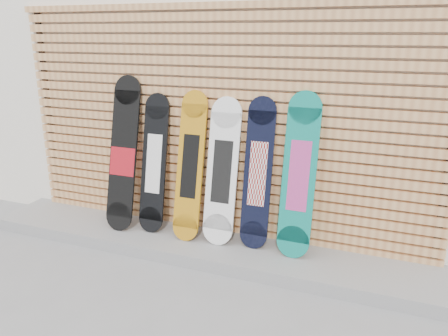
# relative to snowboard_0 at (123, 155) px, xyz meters

# --- Properties ---
(ground) EXTENTS (80.00, 80.00, 0.00)m
(ground) POSITION_rel_snowboard_0_xyz_m (1.06, -0.74, -0.87)
(ground) COLOR gray
(ground) RESTS_ON ground
(building) EXTENTS (12.00, 5.00, 3.60)m
(building) POSITION_rel_snowboard_0_xyz_m (1.56, 2.76, 0.93)
(building) COLOR white
(building) RESTS_ON ground
(concrete_step) EXTENTS (4.60, 0.70, 0.12)m
(concrete_step) POSITION_rel_snowboard_0_xyz_m (0.91, -0.06, -0.81)
(concrete_step) COLOR gray
(concrete_step) RESTS_ON ground
(slat_wall) EXTENTS (4.26, 0.08, 2.29)m
(slat_wall) POSITION_rel_snowboard_0_xyz_m (0.91, 0.23, 0.34)
(slat_wall) COLOR tan
(slat_wall) RESTS_ON ground
(snowboard_0) EXTENTS (0.29, 0.40, 1.52)m
(snowboard_0) POSITION_rel_snowboard_0_xyz_m (0.00, 0.00, 0.00)
(snowboard_0) COLOR black
(snowboard_0) RESTS_ON concrete_step
(snowboard_1) EXTENTS (0.26, 0.31, 1.36)m
(snowboard_1) POSITION_rel_snowboard_0_xyz_m (0.32, 0.04, -0.07)
(snowboard_1) COLOR black
(snowboard_1) RESTS_ON concrete_step
(snowboard_2) EXTENTS (0.26, 0.35, 1.41)m
(snowboard_2) POSITION_rel_snowboard_0_xyz_m (0.73, 0.02, -0.05)
(snowboard_2) COLOR #BF7F14
(snowboard_2) RESTS_ON concrete_step
(snowboard_3) EXTENTS (0.30, 0.32, 1.36)m
(snowboard_3) POSITION_rel_snowboard_0_xyz_m (1.05, 0.04, -0.07)
(snowboard_3) COLOR white
(snowboard_3) RESTS_ON concrete_step
(snowboard_4) EXTENTS (0.26, 0.27, 1.38)m
(snowboard_4) POSITION_rel_snowboard_0_xyz_m (1.38, 0.07, -0.06)
(snowboard_4) COLOR black
(snowboard_4) RESTS_ON concrete_step
(snowboard_5) EXTENTS (0.29, 0.31, 1.45)m
(snowboard_5) POSITION_rel_snowboard_0_xyz_m (1.76, 0.05, -0.02)
(snowboard_5) COLOR #0D7E6F
(snowboard_5) RESTS_ON concrete_step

